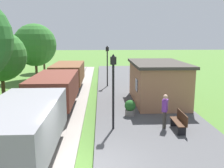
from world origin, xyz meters
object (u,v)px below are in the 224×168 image
Objects in this scene: tree_field_left at (35,45)px; freight_train at (55,91)px; tree_trackside_far at (1,56)px; bench_near_hut at (180,121)px; person_waiting at (165,110)px; lamp_post_far at (107,58)px; tree_field_distant at (43,40)px; station_hut at (157,82)px; potted_planter at (130,108)px; lamp_post_near at (113,78)px.

freight_train is at bearing -70.87° from tree_field_left.
freight_train is 3.73× the size of tree_trackside_far.
tree_trackside_far reaches higher than freight_train.
person_waiting reaches higher than bench_near_hut.
freight_train is at bearing 149.06° from bench_near_hut.
lamp_post_far reaches higher than person_waiting.
bench_near_hut is at bearing 175.39° from person_waiting.
tree_field_distant is (-4.81, 18.57, 2.85)m from freight_train.
tree_field_left reaches higher than lamp_post_far.
station_hut reaches higher than potted_planter.
tree_trackside_far is at bearing 138.62° from lamp_post_near.
freight_train is 5.98m from tree_trackside_far.
bench_near_hut is at bearing -73.77° from lamp_post_far.
lamp_post_near is 17.70m from tree_field_left.
tree_trackside_far is at bearing -88.86° from tree_field_distant.
station_hut is 6.60m from lamp_post_far.
freight_train is 5.24× the size of lamp_post_near.
tree_field_distant is at bearing 125.59° from lamp_post_far.
lamp_post_far is 8.77m from tree_trackside_far.
tree_trackside_far reaches higher than lamp_post_far.
freight_train is 4.89m from potted_planter.
station_hut is at bearing -72.18° from person_waiting.
tree_field_distant is at bearing 116.98° from bench_near_hut.
potted_planter is at bearing -126.63° from station_hut.
potted_planter is 3.08m from lamp_post_near.
lamp_post_near is 0.60× the size of tree_field_left.
lamp_post_near is at bearing -46.11° from freight_train.
tree_trackside_far reaches higher than lamp_post_near.
tree_field_left is at bearing 88.32° from tree_trackside_far.
tree_field_distant is at bearing 124.05° from station_hut.
person_waiting is (6.05, -3.62, -0.21)m from freight_train.
lamp_post_far is at bearing 120.66° from station_hut.
tree_field_left is at bearing -84.94° from tree_field_distant.
freight_train is 3.34× the size of station_hut.
tree_field_left is (-10.94, 16.27, 3.10)m from bench_near_hut.
potted_planter is 0.15× the size of tree_field_left.
lamp_post_far reaches higher than station_hut.
station_hut is 0.95× the size of tree_field_left.
tree_field_distant reaches higher than station_hut.
lamp_post_far is at bearing 97.11° from potted_planter.
bench_near_hut is 3.83m from lamp_post_near.
tree_trackside_far reaches higher than person_waiting.
bench_near_hut is 0.29× the size of tree_trackside_far.
person_waiting is 2.53m from potted_planter.
bench_near_hut is 0.24× the size of tree_field_left.
lamp_post_far reaches higher than freight_train.
person_waiting is 0.46× the size of lamp_post_far.
lamp_post_near is at bearing 173.18° from bench_near_hut.
tree_field_left is 6.35m from tree_field_distant.
station_hut is at bearing -10.19° from tree_trackside_far.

